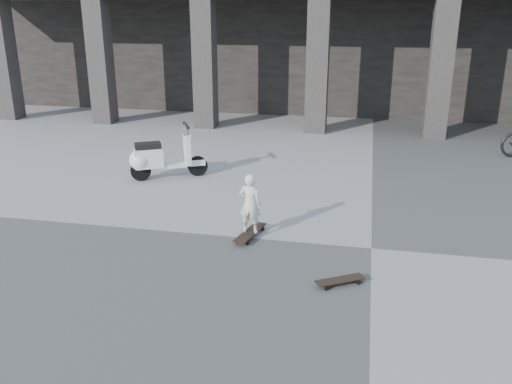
% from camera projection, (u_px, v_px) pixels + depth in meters
% --- Properties ---
extents(ground, '(90.00, 90.00, 0.00)m').
position_uv_depth(ground, '(371.00, 248.00, 8.89)').
color(ground, '#464543').
rests_on(ground, ground).
extents(colonnade, '(28.00, 8.82, 6.00)m').
position_uv_depth(colonnade, '(379.00, 26.00, 20.64)').
color(colonnade, black).
rests_on(colonnade, ground).
extents(longboard, '(0.41, 0.97, 0.09)m').
position_uv_depth(longboard, '(250.00, 233.00, 9.30)').
color(longboard, black).
rests_on(longboard, ground).
extents(skateboard_spare, '(0.72, 0.54, 0.09)m').
position_uv_depth(skateboard_spare, '(340.00, 280.00, 7.71)').
color(skateboard_spare, black).
rests_on(skateboard_spare, ground).
extents(child, '(0.39, 0.26, 1.04)m').
position_uv_depth(child, '(250.00, 204.00, 9.13)').
color(child, silver).
rests_on(child, longboard).
extents(scooter, '(1.62, 1.02, 1.24)m').
position_uv_depth(scooter, '(155.00, 158.00, 12.28)').
color(scooter, black).
rests_on(scooter, ground).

